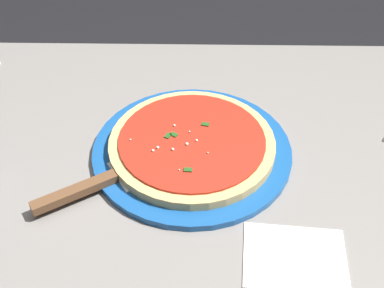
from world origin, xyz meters
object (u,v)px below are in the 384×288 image
(serving_plate, at_px, (192,150))
(pizza, at_px, (192,143))
(napkin_folded_right, at_px, (295,258))
(pizza_server, at_px, (101,182))

(serving_plate, height_order, pizza, pizza)
(napkin_folded_right, bearing_deg, pizza_server, 156.85)
(pizza_server, bearing_deg, serving_plate, 31.97)
(pizza, bearing_deg, pizza_server, -148.03)
(pizza, xyz_separation_m, napkin_folded_right, (0.14, -0.20, -0.02))
(serving_plate, height_order, pizza_server, pizza_server)
(pizza_server, height_order, napkin_folded_right, pizza_server)
(pizza, bearing_deg, napkin_folded_right, -55.16)
(pizza, height_order, pizza_server, pizza)
(serving_plate, bearing_deg, napkin_folded_right, -55.17)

